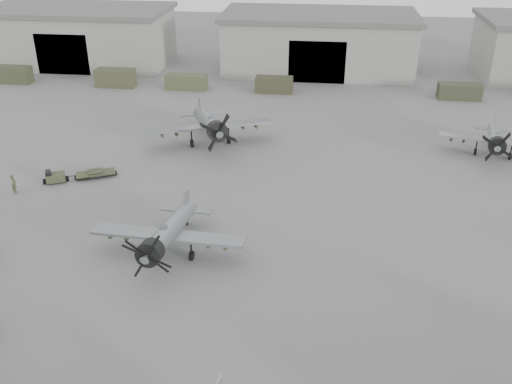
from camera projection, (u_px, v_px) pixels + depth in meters
ground at (291, 348)px, 33.97m from camera, size 220.00×220.00×0.00m
hangar_left at (79, 35)px, 90.63m from camera, size 29.00×14.80×8.70m
hangar_center at (318, 42)px, 86.59m from camera, size 29.00×14.80×8.70m
support_truck_0 at (13, 75)px, 82.13m from camera, size 5.10×2.20×2.38m
support_truck_1 at (116, 78)px, 80.48m from camera, size 5.45×2.20×2.48m
support_truck_2 at (186, 82)px, 79.49m from camera, size 5.71×2.20×2.03m
support_truck_3 at (274, 85)px, 78.17m from camera, size 5.09×2.20×2.10m
support_truck_5 at (459, 91)px, 75.56m from camera, size 5.59×2.20×2.05m
aircraft_mid_1 at (167, 234)px, 41.49m from camera, size 11.55×10.39×4.62m
aircraft_far_0 at (210, 124)px, 60.60m from camera, size 13.25×11.97×5.37m
aircraft_far_1 at (496, 139)px, 57.96m from camera, size 11.21×10.09×4.46m
tug_trailer at (71, 176)px, 53.88m from camera, size 6.26×3.74×1.28m
ground_crew at (14, 184)px, 51.39m from camera, size 0.67×0.79×1.83m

